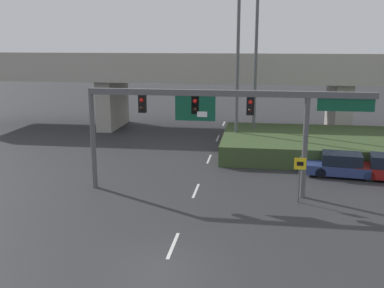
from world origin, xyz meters
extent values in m
plane|color=#2D2D30|center=(0.00, 0.00, 0.00)|extent=(160.00, 160.00, 0.00)
cube|color=silver|center=(0.00, 1.88, 0.00)|extent=(0.14, 2.40, 0.01)
cube|color=silver|center=(0.00, 8.74, 0.00)|extent=(0.14, 2.40, 0.01)
cube|color=silver|center=(0.00, 15.60, 0.00)|extent=(0.14, 2.40, 0.01)
cube|color=silver|center=(0.00, 22.46, 0.00)|extent=(0.14, 2.40, 0.01)
cube|color=silver|center=(0.00, 29.32, 0.00)|extent=(0.14, 2.40, 0.01)
cylinder|color=#515456|center=(-5.73, 8.52, 2.81)|extent=(0.28, 0.28, 5.62)
cylinder|color=#515456|center=(5.73, 8.52, 2.81)|extent=(0.28, 0.28, 5.62)
cube|color=#515456|center=(1.70, 8.52, 5.46)|extent=(14.85, 0.32, 0.32)
cube|color=black|center=(-2.87, 8.52, 4.83)|extent=(0.40, 0.28, 0.95)
sphere|color=red|center=(-2.87, 8.35, 5.04)|extent=(0.22, 0.22, 0.22)
sphere|color=black|center=(-2.87, 8.35, 4.61)|extent=(0.22, 0.22, 0.22)
cube|color=black|center=(0.00, 8.52, 4.83)|extent=(0.40, 0.28, 0.95)
sphere|color=red|center=(0.00, 8.35, 5.04)|extent=(0.22, 0.22, 0.22)
sphere|color=black|center=(0.00, 8.35, 4.61)|extent=(0.22, 0.22, 0.22)
cube|color=black|center=(2.87, 8.52, 4.83)|extent=(0.40, 0.28, 0.95)
sphere|color=red|center=(2.87, 8.35, 5.04)|extent=(0.22, 0.22, 0.22)
sphere|color=black|center=(2.87, 8.35, 4.61)|extent=(0.22, 0.22, 0.22)
cube|color=#0F4C33|center=(0.00, 8.42, 4.65)|extent=(2.12, 0.08, 1.31)
cube|color=white|center=(0.37, 8.37, 4.36)|extent=(0.53, 0.03, 0.29)
cube|color=#0F4C33|center=(7.60, 8.46, 4.98)|extent=(2.79, 0.07, 0.64)
cylinder|color=#4C4C4C|center=(5.45, 7.70, 1.21)|extent=(0.08, 0.08, 2.42)
cube|color=yellow|center=(5.45, 7.65, 2.07)|extent=(0.60, 0.03, 0.60)
cube|color=black|center=(5.45, 7.64, 2.07)|extent=(0.33, 0.01, 0.21)
cylinder|color=#515456|center=(1.71, 18.64, 6.38)|extent=(0.24, 0.24, 12.75)
cylinder|color=#515456|center=(3.01, 20.09, 6.92)|extent=(0.24, 0.24, 13.83)
cube|color=#A39E93|center=(0.00, 26.25, 5.37)|extent=(48.79, 7.32, 1.61)
cube|color=#A39E93|center=(0.00, 22.79, 6.63)|extent=(48.79, 0.40, 0.90)
cube|color=#A39E93|center=(-10.37, 26.25, 2.28)|extent=(1.40, 5.86, 4.57)
cube|color=#A39E93|center=(10.37, 26.25, 2.28)|extent=(1.40, 5.86, 4.57)
cube|color=#384C28|center=(7.50, 18.19, 0.68)|extent=(13.37, 9.15, 1.35)
cube|color=navy|center=(8.61, 12.77, 0.45)|extent=(4.63, 2.34, 0.59)
cube|color=black|center=(8.43, 12.79, 1.09)|extent=(2.49, 1.90, 0.69)
cylinder|color=black|center=(10.08, 13.39, 0.32)|extent=(0.66, 0.30, 0.64)
cylinder|color=black|center=(9.88, 11.81, 0.32)|extent=(0.66, 0.30, 0.64)
cylinder|color=black|center=(7.34, 13.73, 0.32)|extent=(0.66, 0.30, 0.64)
cylinder|color=black|center=(7.15, 12.14, 0.32)|extent=(0.66, 0.30, 0.64)
cylinder|color=black|center=(10.15, 13.39, 0.32)|extent=(0.67, 0.33, 0.64)
cylinder|color=black|center=(9.87, 11.81, 0.32)|extent=(0.67, 0.33, 0.64)
camera|label=1|loc=(3.18, -14.68, 8.16)|focal=42.00mm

